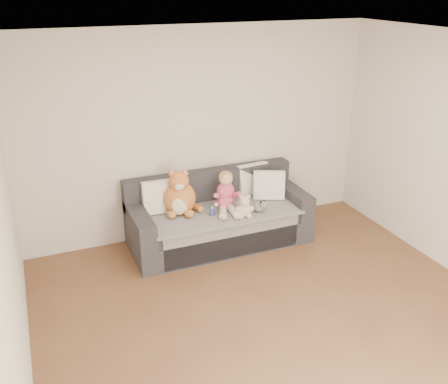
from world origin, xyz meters
name	(u,v)px	position (x,y,z in m)	size (l,w,h in m)	color
room_shell	(279,195)	(0.00, 0.42, 1.30)	(5.00, 5.00, 5.00)	brown
sofa	(218,219)	(0.07, 2.06, 0.31)	(2.20, 0.94, 0.85)	#28282D
cushion_left	(160,197)	(-0.62, 2.21, 0.67)	(0.44, 0.21, 0.41)	white
cushion_right_back	(253,178)	(0.66, 2.32, 0.67)	(0.44, 0.23, 0.40)	white
cushion_right_front	(269,185)	(0.77, 2.07, 0.65)	(0.43, 0.32, 0.37)	white
toddler	(226,194)	(0.14, 1.97, 0.68)	(0.34, 0.50, 0.49)	#C94749
plush_cat	(180,196)	(-0.42, 2.08, 0.69)	(0.46, 0.41, 0.60)	#B95B29
teddy_bear	(245,208)	(0.25, 1.69, 0.59)	(0.22, 0.17, 0.28)	#D2AC91
plush_cow	(259,206)	(0.48, 1.76, 0.54)	(0.14, 0.20, 0.17)	white
sippy_cup	(212,210)	(-0.09, 1.88, 0.54)	(0.11, 0.07, 0.12)	#4B399D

